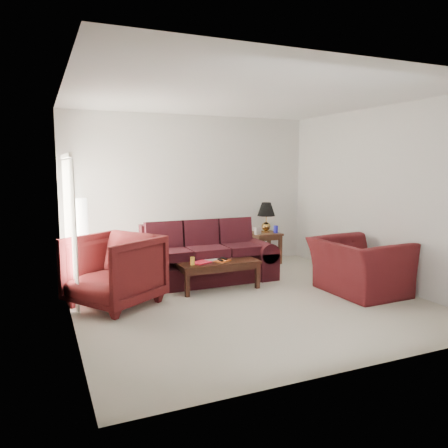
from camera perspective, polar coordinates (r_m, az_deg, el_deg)
name	(u,v)px	position (r m, az deg, el deg)	size (l,w,h in m)	color
floor	(246,299)	(6.74, 2.90, -9.78)	(5.00, 5.00, 0.00)	#BFB5A3
blinds	(69,227)	(7.14, -19.64, -0.34)	(0.10, 2.00, 2.16)	silver
sofa	(205,253)	(7.63, -2.50, -3.83)	(2.44, 1.05, 1.00)	black
throw_pillow	(163,235)	(8.05, -8.00, -1.47)	(0.41, 0.12, 0.41)	black
end_table	(264,248)	(9.15, 5.31, -3.09)	(0.58, 0.58, 0.63)	brown
table_lamp	(266,217)	(9.12, 5.53, 0.87)	(0.37, 0.37, 0.62)	#B17C37
clock	(258,231)	(8.85, 4.42, -0.89)	(0.15, 0.05, 0.15)	silver
blue_canister	(276,229)	(9.08, 6.78, -0.69)	(0.09, 0.09, 0.15)	#1B19A4
picture_frame	(256,228)	(9.16, 4.21, -0.52)	(0.14, 0.02, 0.17)	silver
floor_lamp	(82,239)	(8.02, -18.02, -1.92)	(0.24, 0.24, 1.47)	white
armchair_left	(114,270)	(6.51, -14.17, -5.90)	(1.11, 1.14, 1.04)	#481011
armchair_right	(359,266)	(7.26, 17.20, -5.32)	(1.33, 1.16, 0.86)	#461013
coffee_table	(217,274)	(7.26, -0.94, -6.58)	(1.33, 0.67, 0.47)	black
magazine_red	(201,262)	(7.04, -3.02, -5.03)	(0.30, 0.22, 0.02)	red
magazine_white	(211,259)	(7.25, -1.70, -4.64)	(0.27, 0.20, 0.02)	beige
magazine_orange	(222,261)	(7.15, -0.22, -4.83)	(0.25, 0.19, 0.01)	#C34D16
remote_a	(220,260)	(7.12, -0.49, -4.72)	(0.05, 0.16, 0.02)	black
remote_b	(224,258)	(7.23, 0.01, -4.51)	(0.05, 0.16, 0.02)	black
yellow_glass	(192,261)	(6.90, -4.15, -4.84)	(0.07, 0.07, 0.13)	yellow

